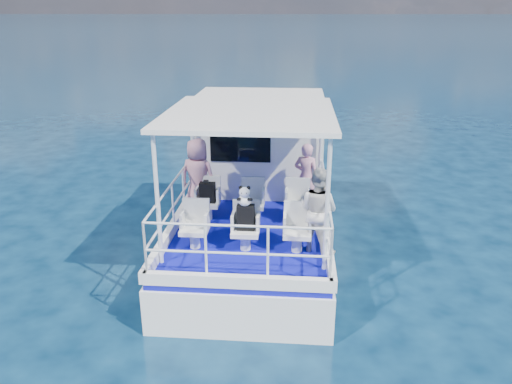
# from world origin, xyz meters

# --- Properties ---
(ground) EXTENTS (2000.00, 2000.00, 0.00)m
(ground) POSITION_xyz_m (0.00, 0.00, 0.00)
(ground) COLOR black
(ground) RESTS_ON ground
(hull) EXTENTS (3.00, 7.00, 1.60)m
(hull) POSITION_xyz_m (0.00, 1.00, 0.00)
(hull) COLOR white
(hull) RESTS_ON ground
(deck) EXTENTS (2.90, 6.90, 0.10)m
(deck) POSITION_xyz_m (0.00, 1.00, 0.85)
(deck) COLOR #0A0A8D
(deck) RESTS_ON hull
(cabin) EXTENTS (2.85, 2.00, 2.20)m
(cabin) POSITION_xyz_m (0.00, 2.30, 2.00)
(cabin) COLOR white
(cabin) RESTS_ON deck
(canopy) EXTENTS (3.00, 3.20, 0.08)m
(canopy) POSITION_xyz_m (0.00, -0.20, 3.14)
(canopy) COLOR white
(canopy) RESTS_ON cabin
(canopy_posts) EXTENTS (2.77, 2.97, 2.20)m
(canopy_posts) POSITION_xyz_m (0.00, -0.25, 2.00)
(canopy_posts) COLOR white
(canopy_posts) RESTS_ON deck
(railings) EXTENTS (2.84, 3.59, 1.00)m
(railings) POSITION_xyz_m (0.00, -0.58, 1.40)
(railings) COLOR white
(railings) RESTS_ON deck
(seat_port_fwd) EXTENTS (0.48, 0.46, 0.38)m
(seat_port_fwd) POSITION_xyz_m (-0.90, 0.20, 1.09)
(seat_port_fwd) COLOR silver
(seat_port_fwd) RESTS_ON deck
(seat_center_fwd) EXTENTS (0.48, 0.46, 0.38)m
(seat_center_fwd) POSITION_xyz_m (0.00, 0.20, 1.09)
(seat_center_fwd) COLOR silver
(seat_center_fwd) RESTS_ON deck
(seat_stbd_fwd) EXTENTS (0.48, 0.46, 0.38)m
(seat_stbd_fwd) POSITION_xyz_m (0.90, 0.20, 1.09)
(seat_stbd_fwd) COLOR silver
(seat_stbd_fwd) RESTS_ON deck
(seat_port_aft) EXTENTS (0.48, 0.46, 0.38)m
(seat_port_aft) POSITION_xyz_m (-0.90, -1.10, 1.09)
(seat_port_aft) COLOR silver
(seat_port_aft) RESTS_ON deck
(seat_center_aft) EXTENTS (0.48, 0.46, 0.38)m
(seat_center_aft) POSITION_xyz_m (0.00, -1.10, 1.09)
(seat_center_aft) COLOR silver
(seat_center_aft) RESTS_ON deck
(seat_stbd_aft) EXTENTS (0.48, 0.46, 0.38)m
(seat_stbd_aft) POSITION_xyz_m (0.90, -1.10, 1.09)
(seat_stbd_aft) COLOR silver
(seat_stbd_aft) RESTS_ON deck
(passenger_port_fwd) EXTENTS (0.68, 0.56, 1.58)m
(passenger_port_fwd) POSITION_xyz_m (-1.14, 0.52, 1.69)
(passenger_port_fwd) COLOR #CB8394
(passenger_port_fwd) RESTS_ON deck
(passenger_stbd_fwd) EXTENTS (0.61, 0.49, 1.44)m
(passenger_stbd_fwd) POSITION_xyz_m (1.07, 0.90, 1.62)
(passenger_stbd_fwd) COLOR pink
(passenger_stbd_fwd) RESTS_ON deck
(passenger_stbd_aft) EXTENTS (0.93, 0.90, 1.51)m
(passenger_stbd_aft) POSITION_xyz_m (1.25, -1.02, 1.65)
(passenger_stbd_aft) COLOR silver
(passenger_stbd_aft) RESTS_ON deck
(backpack_port) EXTENTS (0.31, 0.17, 0.40)m
(backpack_port) POSITION_xyz_m (-0.88, 0.17, 1.48)
(backpack_port) COLOR black
(backpack_port) RESTS_ON seat_port_fwd
(backpack_center) EXTENTS (0.30, 0.17, 0.45)m
(backpack_center) POSITION_xyz_m (0.01, -1.09, 1.51)
(backpack_center) COLOR black
(backpack_center) RESTS_ON seat_center_aft
(compact_camera) EXTENTS (0.10, 0.06, 0.06)m
(compact_camera) POSITION_xyz_m (-0.90, 0.15, 1.71)
(compact_camera) COLOR black
(compact_camera) RESTS_ON backpack_port
(panda) EXTENTS (0.23, 0.19, 0.35)m
(panda) POSITION_xyz_m (-0.01, -1.11, 1.91)
(panda) COLOR white
(panda) RESTS_ON backpack_center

